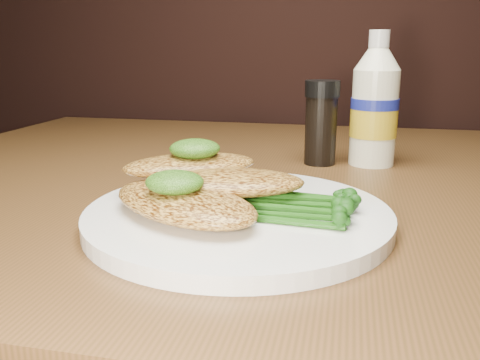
# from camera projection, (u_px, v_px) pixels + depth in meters

# --- Properties ---
(plate) EXTENTS (0.27, 0.27, 0.01)m
(plate) POSITION_uv_depth(u_px,v_px,m) (238.00, 216.00, 0.45)
(plate) COLOR white
(plate) RESTS_ON dining_table
(chicken_front) EXTENTS (0.18, 0.15, 0.02)m
(chicken_front) POSITION_uv_depth(u_px,v_px,m) (184.00, 202.00, 0.43)
(chicken_front) COLOR gold
(chicken_front) RESTS_ON plate
(chicken_mid) EXTENTS (0.16, 0.10, 0.02)m
(chicken_mid) POSITION_uv_depth(u_px,v_px,m) (225.00, 182.00, 0.46)
(chicken_mid) COLOR gold
(chicken_mid) RESTS_ON plate
(chicken_back) EXTENTS (0.15, 0.12, 0.02)m
(chicken_back) POSITION_uv_depth(u_px,v_px,m) (190.00, 165.00, 0.49)
(chicken_back) COLOR gold
(chicken_back) RESTS_ON plate
(pesto_front) EXTENTS (0.06, 0.05, 0.02)m
(pesto_front) POSITION_uv_depth(u_px,v_px,m) (175.00, 182.00, 0.42)
(pesto_front) COLOR black
(pesto_front) RESTS_ON chicken_front
(pesto_back) EXTENTS (0.06, 0.06, 0.02)m
(pesto_back) POSITION_uv_depth(u_px,v_px,m) (195.00, 149.00, 0.49)
(pesto_back) COLOR black
(pesto_back) RESTS_ON chicken_back
(broccolini_bundle) EXTENTS (0.14, 0.11, 0.02)m
(broccolini_bundle) POSITION_uv_depth(u_px,v_px,m) (293.00, 200.00, 0.44)
(broccolini_bundle) COLOR #1D5412
(broccolini_bundle) RESTS_ON plate
(mayo_bottle) EXTENTS (0.08, 0.08, 0.17)m
(mayo_bottle) POSITION_uv_depth(u_px,v_px,m) (375.00, 99.00, 0.65)
(mayo_bottle) COLOR white
(mayo_bottle) RESTS_ON dining_table
(pepper_grinder) EXTENTS (0.06, 0.06, 0.11)m
(pepper_grinder) POSITION_uv_depth(u_px,v_px,m) (321.00, 123.00, 0.66)
(pepper_grinder) COLOR black
(pepper_grinder) RESTS_ON dining_table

